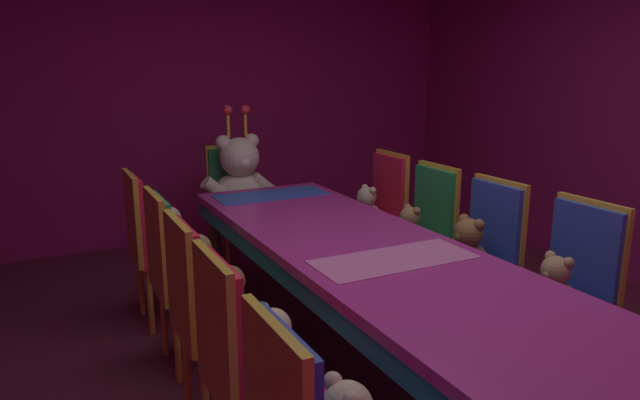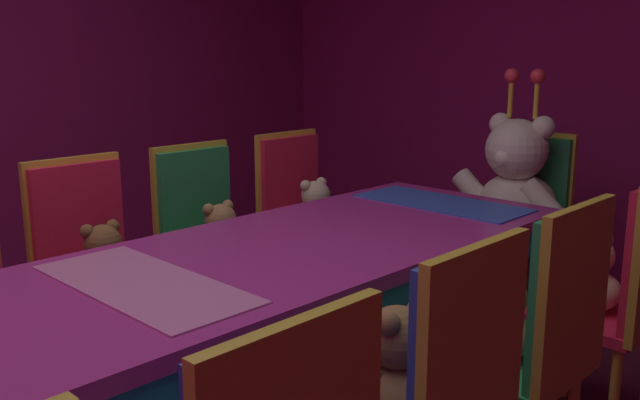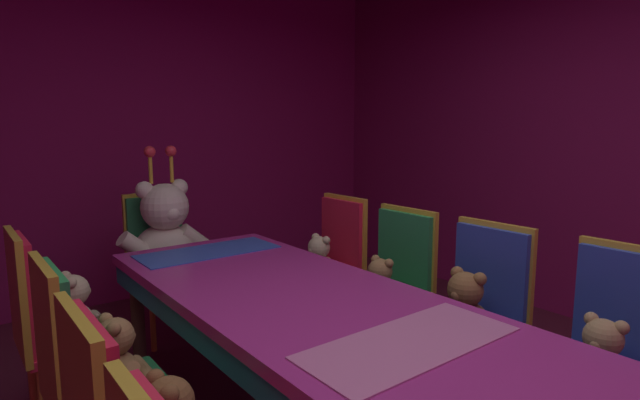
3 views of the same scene
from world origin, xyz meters
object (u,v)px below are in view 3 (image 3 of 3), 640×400
Objects in this scene: banquet_table at (410,367)px; teddy_right_3 at (464,310)px; teddy_left_5 at (75,309)px; teddy_right_4 at (379,285)px; throne_chair at (159,249)px; chair_right_3 at (482,304)px; teddy_left_4 at (117,358)px; chair_left_5 at (40,315)px; chair_right_5 at (336,255)px; teddy_right_2 at (601,360)px; chair_right_4 at (397,277)px; chair_right_2 at (618,345)px; chair_left_4 at (75,365)px; king_teddy_bear at (167,234)px; teddy_right_5 at (318,261)px.

teddy_right_3 reaches higher than banquet_table.
teddy_left_5 is 1.53m from teddy_right_4.
throne_chair reaches higher than teddy_right_4.
chair_right_3 is 3.39× the size of teddy_right_4.
chair_left_5 is (-0.16, 0.62, 0.02)m from teddy_left_4.
teddy_right_3 is 0.35× the size of chair_right_5.
teddy_right_2 is at bearing -22.08° from banquet_table.
chair_right_5 is (0.14, 1.72, 0.02)m from teddy_right_2.
chair_right_3 is at bearing 90.92° from chair_right_4.
teddy_left_4 is 0.31× the size of chair_right_2.
king_teddy_bear is (0.84, 1.32, 0.14)m from chair_left_4.
chair_left_5 is (-0.02, 0.62, 0.00)m from chair_left_4.
teddy_left_5 is 1.58m from chair_right_5.
teddy_right_5 is at bearing -83.82° from chair_right_3.
chair_right_2 and chair_right_5 have the same top height.
chair_left_4 is 0.14m from teddy_left_4.
teddy_right_4 is (-0.00, 0.55, -0.02)m from teddy_right_3.
throne_chair is at bearing 60.61° from chair_left_4.
chair_left_5 is at bearing -33.98° from chair_right_3.
chair_right_2 is 1.73m from teddy_right_5.
chair_right_5 is 3.19× the size of teddy_right_5.
chair_left_5 is 2.05m from chair_right_3.
teddy_right_3 is (0.70, 0.30, -0.06)m from banquet_table.
chair_left_4 is at bearing 135.64° from banquet_table.
teddy_right_5 is at bearing -91.23° from teddy_right_3.
chair_right_5 is at bearing -91.09° from chair_right_3.
chair_right_5 is at bearing 58.81° from banquet_table.
chair_left_4 is at bearing -18.90° from teddy_right_3.
chair_right_5 reaches higher than teddy_right_2.
teddy_right_2 is at bearing 78.47° from chair_right_3.
banquet_table is 1.60m from teddy_right_5.
chair_right_2 and throne_chair have the same top height.
chair_left_4 is 3.06× the size of teddy_left_5.
teddy_right_3 is at bearing 20.62° from king_teddy_bear.
teddy_right_5 is (0.03, 0.59, 0.01)m from teddy_right_4.
teddy_right_2 is (0.72, -0.29, -0.08)m from banquet_table.
chair_left_4 reaches higher than teddy_right_3.
teddy_right_3 reaches higher than teddy_right_4.
teddy_left_4 is at bearing -38.15° from teddy_right_2.
teddy_right_5 is at bearing 21.25° from chair_left_4.
teddy_left_5 is 1.82m from teddy_right_3.
teddy_right_4 is 0.94× the size of teddy_right_5.
chair_right_4 is (0.14, 0.55, -0.00)m from teddy_right_3.
chair_left_4 and chair_right_3 have the same top height.
teddy_right_5 is (0.72, 1.43, -0.07)m from banquet_table.
chair_left_5 is 3.19× the size of teddy_right_5.
chair_left_4 is at bearing 21.25° from teddy_right_5.
chair_right_3 reaches higher than banquet_table.
banquet_table is at bearing 63.24° from teddy_right_5.
chair_right_4 is at bearing 32.65° from king_teddy_bear.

